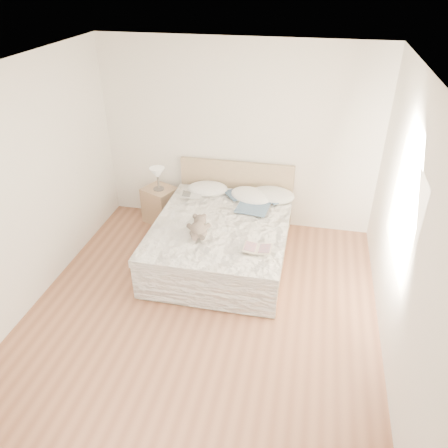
{
  "coord_description": "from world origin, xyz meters",
  "views": [
    {
      "loc": [
        1.05,
        -3.63,
        3.53
      ],
      "look_at": [
        0.05,
        1.05,
        0.62
      ],
      "focal_mm": 35.0,
      "sensor_mm": 36.0,
      "label": 1
    }
  ],
  "objects_px": {
    "nightstand": "(160,205)",
    "photo_book": "(192,195)",
    "childrens_book": "(257,249)",
    "teddy_bear": "(198,234)",
    "table_lamp": "(157,174)",
    "bed": "(222,238)"
  },
  "relations": [
    {
      "from": "photo_book",
      "to": "table_lamp",
      "type": "bearing_deg",
      "value": 151.18
    },
    {
      "from": "bed",
      "to": "photo_book",
      "type": "relative_size",
      "value": 6.92
    },
    {
      "from": "table_lamp",
      "to": "photo_book",
      "type": "distance_m",
      "value": 0.64
    },
    {
      "from": "nightstand",
      "to": "childrens_book",
      "type": "xyz_separation_m",
      "value": [
        1.7,
        -1.38,
        0.35
      ]
    },
    {
      "from": "bed",
      "to": "childrens_book",
      "type": "height_order",
      "value": "bed"
    },
    {
      "from": "nightstand",
      "to": "photo_book",
      "type": "xyz_separation_m",
      "value": [
        0.58,
        -0.24,
        0.35
      ]
    },
    {
      "from": "teddy_bear",
      "to": "photo_book",
      "type": "bearing_deg",
      "value": 95.9
    },
    {
      "from": "table_lamp",
      "to": "nightstand",
      "type": "bearing_deg",
      "value": 102.06
    },
    {
      "from": "bed",
      "to": "table_lamp",
      "type": "distance_m",
      "value": 1.45
    },
    {
      "from": "table_lamp",
      "to": "photo_book",
      "type": "height_order",
      "value": "table_lamp"
    },
    {
      "from": "table_lamp",
      "to": "childrens_book",
      "type": "height_order",
      "value": "table_lamp"
    },
    {
      "from": "bed",
      "to": "table_lamp",
      "type": "height_order",
      "value": "bed"
    },
    {
      "from": "childrens_book",
      "to": "teddy_bear",
      "type": "height_order",
      "value": "teddy_bear"
    },
    {
      "from": "bed",
      "to": "childrens_book",
      "type": "bearing_deg",
      "value": -48.24
    },
    {
      "from": "childrens_book",
      "to": "teddy_bear",
      "type": "relative_size",
      "value": 0.94
    },
    {
      "from": "table_lamp",
      "to": "teddy_bear",
      "type": "relative_size",
      "value": 0.96
    },
    {
      "from": "nightstand",
      "to": "childrens_book",
      "type": "distance_m",
      "value": 2.22
    },
    {
      "from": "nightstand",
      "to": "table_lamp",
      "type": "relative_size",
      "value": 1.6
    },
    {
      "from": "nightstand",
      "to": "photo_book",
      "type": "relative_size",
      "value": 1.81
    },
    {
      "from": "nightstand",
      "to": "photo_book",
      "type": "bearing_deg",
      "value": -22.67
    },
    {
      "from": "table_lamp",
      "to": "photo_book",
      "type": "bearing_deg",
      "value": -20.57
    },
    {
      "from": "photo_book",
      "to": "childrens_book",
      "type": "xyz_separation_m",
      "value": [
        1.12,
        -1.14,
        0.0
      ]
    }
  ]
}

